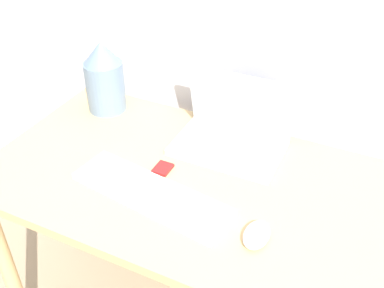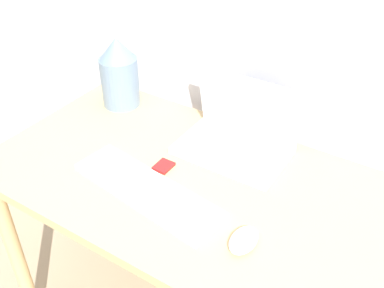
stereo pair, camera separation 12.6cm
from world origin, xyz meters
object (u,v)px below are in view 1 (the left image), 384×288
object	(u,v)px
laptop	(232,132)
vase	(104,77)
mouse	(257,235)
mp3_player	(163,168)
keyboard	(151,194)

from	to	relation	value
laptop	vase	world-z (taller)	vase
mouse	mp3_player	size ratio (longest dim) A/B	1.72
mouse	vase	size ratio (longest dim) A/B	0.40
laptop	mouse	world-z (taller)	laptop
mp3_player	vase	bearing A→B (deg)	147.13
mouse	mp3_player	world-z (taller)	mouse
laptop	mouse	distance (m)	0.40
mouse	mp3_player	xyz separation A→B (m)	(-0.34, 0.14, -0.01)
keyboard	mp3_player	distance (m)	0.12
keyboard	mp3_player	world-z (taller)	keyboard
vase	mp3_player	size ratio (longest dim) A/B	4.32
laptop	keyboard	distance (m)	0.34
laptop	mouse	xyz separation A→B (m)	(0.20, -0.34, -0.04)
mp3_player	mouse	bearing A→B (deg)	-22.36
laptop	keyboard	world-z (taller)	laptop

